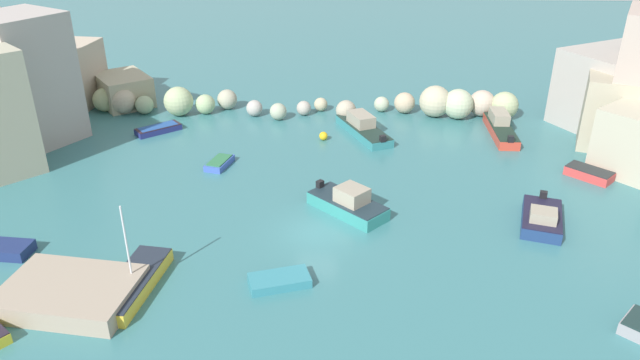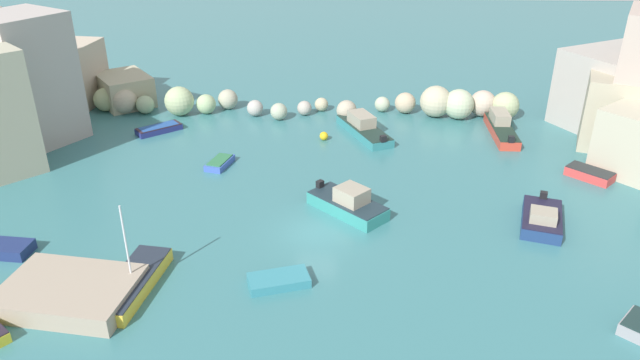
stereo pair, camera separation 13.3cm
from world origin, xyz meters
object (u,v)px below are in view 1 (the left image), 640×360
moored_boat_7 (500,127)px  moored_boat_10 (158,129)px  stone_dock (70,293)px  moored_boat_1 (133,283)px  moored_boat_4 (348,203)px  moored_boat_6 (589,173)px  moored_boat_8 (363,127)px  channel_buoy (323,136)px  moored_boat_5 (280,280)px  moored_boat_3 (542,218)px  moored_boat_2 (219,163)px

moored_boat_7 → moored_boat_10: bearing=92.4°
stone_dock → moored_boat_1: (2.80, 1.06, -0.11)m
moored_boat_4 → moored_boat_6: 17.84m
moored_boat_8 → channel_buoy: bearing=88.9°
moored_boat_5 → moored_boat_7: moored_boat_7 is taller
moored_boat_4 → moored_boat_3: bearing=37.7°
moored_boat_3 → moored_boat_5: (-15.27, -6.60, -0.25)m
stone_dock → moored_boat_4: size_ratio=1.22×
stone_dock → moored_boat_1: 2.99m
moored_boat_5 → moored_boat_2: bearing=94.7°
moored_boat_1 → moored_boat_4: 13.85m
moored_boat_2 → moored_boat_6: size_ratio=0.88×
moored_boat_7 → moored_boat_10: moored_boat_7 is taller
moored_boat_5 → moored_boat_6: moored_boat_6 is taller
moored_boat_3 → moored_boat_8: (-10.48, 14.29, 0.08)m
moored_boat_2 → moored_boat_3: (21.14, -7.61, 0.24)m
channel_buoy → moored_boat_1: (-8.98, -20.21, 0.05)m
channel_buoy → moored_boat_7: (14.56, 1.96, 0.25)m
stone_dock → moored_boat_3: size_ratio=1.31×
moored_boat_6 → moored_boat_10: (-32.74, 7.31, -0.07)m
moored_boat_2 → moored_boat_3: size_ratio=0.58×
moored_boat_1 → moored_boat_10: size_ratio=1.63×
moored_boat_3 → moored_boat_8: moored_boat_8 is taller
moored_boat_1 → moored_boat_5: moored_boat_1 is taller
moored_boat_1 → moored_boat_8: size_ratio=0.85×
moored_boat_2 → moored_boat_10: (-6.37, 6.38, 0.03)m
moored_boat_3 → moored_boat_4: bearing=-78.8°
moored_boat_4 → moored_boat_5: 8.51m
moored_boat_7 → moored_boat_8: (-11.35, -0.54, -0.02)m
moored_boat_5 → moored_boat_8: size_ratio=0.49×
moored_boat_4 → stone_dock: bearing=-102.1°
moored_boat_4 → channel_buoy: bearing=142.8°
moored_boat_5 → moored_boat_1: bearing=168.0°
moored_boat_7 → stone_dock: bearing=132.1°
channel_buoy → moored_boat_1: 22.12m
moored_boat_3 → moored_boat_1: bearing=-55.4°
moored_boat_5 → moored_boat_10: moored_boat_10 is taller
moored_boat_2 → moored_boat_6: (26.37, -0.93, 0.10)m
moored_boat_5 → moored_boat_6: (20.51, 13.29, 0.10)m
stone_dock → moored_boat_8: moored_boat_8 is taller
moored_boat_2 → channel_buoy: bearing=140.0°
stone_dock → moored_boat_7: moored_boat_7 is taller
moored_boat_6 → moored_boat_2: bearing=41.8°
stone_dock → moored_boat_3: bearing=18.3°
channel_buoy → moored_boat_3: moored_boat_3 is taller
moored_boat_7 → moored_boat_5: bearing=143.7°
moored_boat_6 → moored_boat_10: bearing=31.3°
moored_boat_1 → moored_boat_8: (12.19, 21.63, 0.18)m
moored_boat_1 → moored_boat_6: 31.23m
channel_buoy → moored_boat_5: size_ratio=0.20×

